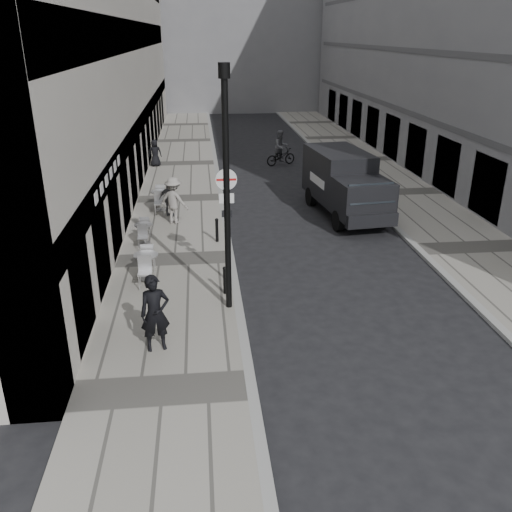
{
  "coord_description": "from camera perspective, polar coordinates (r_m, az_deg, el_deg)",
  "views": [
    {
      "loc": [
        -0.96,
        -7.52,
        7.52
      ],
      "look_at": [
        0.58,
        7.22,
        1.4
      ],
      "focal_mm": 38.0,
      "sensor_mm": 36.0,
      "label": 1
    }
  ],
  "objects": [
    {
      "name": "pedestrian_b",
      "position": [
        22.78,
        -8.65,
        5.81
      ],
      "size": [
        1.45,
        1.23,
        1.95
      ],
      "primitive_type": "imported",
      "rotation": [
        0.0,
        0.0,
        2.65
      ],
      "color": "gray",
      "rests_on": "sidewalk"
    },
    {
      "name": "cyclist",
      "position": [
        33.59,
        2.63,
        10.93
      ],
      "size": [
        2.07,
        1.41,
        2.11
      ],
      "rotation": [
        0.0,
        0.0,
        0.41
      ],
      "color": "black",
      "rests_on": "ground"
    },
    {
      "name": "sidewalk",
      "position": [
        26.61,
        -8.01,
        5.94
      ],
      "size": [
        4.0,
        60.0,
        0.12
      ],
      "primitive_type": "cube",
      "color": "gray",
      "rests_on": "ground"
    },
    {
      "name": "bollard_near",
      "position": [
        20.65,
        -4.13,
        2.67
      ],
      "size": [
        0.12,
        0.12,
        0.87
      ],
      "primitive_type": "cylinder",
      "color": "black",
      "rests_on": "sidewalk"
    },
    {
      "name": "cafe_table_mid",
      "position": [
        20.85,
        -11.7,
        2.5
      ],
      "size": [
        0.69,
        1.57,
        0.89
      ],
      "color": "#A3A3A5",
      "rests_on": "sidewalk"
    },
    {
      "name": "lamppost",
      "position": [
        14.54,
        -3.13,
        7.86
      ],
      "size": [
        0.3,
        0.3,
        6.73
      ],
      "color": "black",
      "rests_on": "sidewalk"
    },
    {
      "name": "building_left",
      "position": [
        32.45,
        -16.38,
        24.25
      ],
      "size": [
        4.0,
        45.0,
        18.0
      ],
      "primitive_type": "cube",
      "color": "#BCB6AB",
      "rests_on": "ground"
    },
    {
      "name": "cafe_table_far",
      "position": [
        24.72,
        -10.05,
        5.95
      ],
      "size": [
        0.8,
        1.81,
        1.03
      ],
      "color": "silver",
      "rests_on": "sidewalk"
    },
    {
      "name": "walking_man",
      "position": [
        13.63,
        -10.58,
        -5.95
      ],
      "size": [
        0.82,
        0.63,
        2.01
      ],
      "primitive_type": "imported",
      "rotation": [
        0.0,
        0.0,
        0.22
      ],
      "color": "black",
      "rests_on": "sidewalk"
    },
    {
      "name": "panel_van",
      "position": [
        24.16,
        9.25,
        7.81
      ],
      "size": [
        2.78,
        5.99,
        2.73
      ],
      "rotation": [
        0.0,
        0.0,
        0.11
      ],
      "color": "black",
      "rests_on": "ground"
    },
    {
      "name": "pedestrian_a",
      "position": [
        23.77,
        -9.09,
        5.96
      ],
      "size": [
        0.96,
        0.58,
        1.54
      ],
      "primitive_type": "imported",
      "rotation": [
        0.0,
        0.0,
        2.9
      ],
      "color": "#515156",
      "rests_on": "sidewalk"
    },
    {
      "name": "far_sidewalk",
      "position": [
        28.39,
        14.9,
        6.45
      ],
      "size": [
        4.0,
        60.0,
        0.12
      ],
      "primitive_type": "cube",
      "color": "gray",
      "rests_on": "ground"
    },
    {
      "name": "pedestrian_c",
      "position": [
        33.27,
        -10.58,
        10.62
      ],
      "size": [
        0.85,
        0.63,
        1.58
      ],
      "primitive_type": "imported",
      "rotation": [
        0.0,
        0.0,
        3.31
      ],
      "color": "black",
      "rests_on": "sidewalk"
    },
    {
      "name": "ground",
      "position": [
        10.68,
        0.99,
        -22.33
      ],
      "size": [
        120.0,
        120.0,
        0.0
      ],
      "primitive_type": "plane",
      "color": "black",
      "rests_on": "ground"
    },
    {
      "name": "sign_post",
      "position": [
        16.59,
        -3.09,
        4.94
      ],
      "size": [
        0.65,
        0.1,
        3.78
      ],
      "rotation": [
        0.0,
        0.0,
        0.01
      ],
      "color": "black",
      "rests_on": "sidewalk"
    },
    {
      "name": "bollard_far",
      "position": [
        16.5,
        -3.29,
        -2.64
      ],
      "size": [
        0.11,
        0.11,
        0.83
      ],
      "primitive_type": "cylinder",
      "color": "black",
      "rests_on": "sidewalk"
    },
    {
      "name": "cafe_table_near",
      "position": [
        17.76,
        -11.44,
        -0.86
      ],
      "size": [
        0.78,
        1.77,
        1.01
      ],
      "color": "silver",
      "rests_on": "sidewalk"
    }
  ]
}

